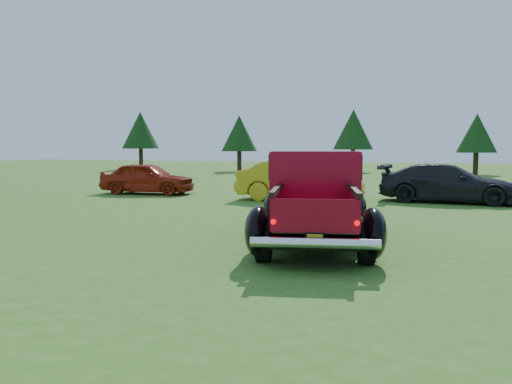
{
  "coord_description": "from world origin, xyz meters",
  "views": [
    {
      "loc": [
        2.96,
        -9.41,
        1.89
      ],
      "look_at": [
        -0.42,
        0.2,
        1.0
      ],
      "focal_mm": 35.0,
      "sensor_mm": 36.0,
      "label": 1
    }
  ],
  "objects_px": {
    "tree_mid_right": "(477,133)",
    "show_car_grey": "(447,183)",
    "tree_far_west": "(140,130)",
    "tree_mid_left": "(353,130)",
    "show_car_yellow": "(300,180)",
    "pickup_truck": "(315,199)",
    "tree_west": "(239,134)",
    "show_car_red": "(147,178)"
  },
  "relations": [
    {
      "from": "tree_mid_right",
      "to": "show_car_yellow",
      "type": "distance_m",
      "value": 23.23
    },
    {
      "from": "tree_far_west",
      "to": "tree_mid_right",
      "type": "xyz_separation_m",
      "value": [
        28.0,
        -0.0,
        -0.55
      ]
    },
    {
      "from": "show_car_yellow",
      "to": "show_car_grey",
      "type": "xyz_separation_m",
      "value": [
        5.02,
        1.13,
        -0.08
      ]
    },
    {
      "from": "tree_far_west",
      "to": "tree_mid_left",
      "type": "relative_size",
      "value": 1.04
    },
    {
      "from": "tree_west",
      "to": "pickup_truck",
      "type": "height_order",
      "value": "tree_west"
    },
    {
      "from": "tree_mid_right",
      "to": "pickup_truck",
      "type": "bearing_deg",
      "value": -100.09
    },
    {
      "from": "show_car_red",
      "to": "show_car_yellow",
      "type": "bearing_deg",
      "value": -99.18
    },
    {
      "from": "tree_far_west",
      "to": "show_car_grey",
      "type": "relative_size",
      "value": 1.12
    },
    {
      "from": "tree_far_west",
      "to": "show_car_red",
      "type": "relative_size",
      "value": 1.35
    },
    {
      "from": "show_car_red",
      "to": "show_car_grey",
      "type": "distance_m",
      "value": 11.69
    },
    {
      "from": "tree_mid_left",
      "to": "show_car_yellow",
      "type": "height_order",
      "value": "tree_mid_left"
    },
    {
      "from": "tree_mid_left",
      "to": "pickup_truck",
      "type": "relative_size",
      "value": 0.96
    },
    {
      "from": "show_car_yellow",
      "to": "show_car_grey",
      "type": "height_order",
      "value": "show_car_yellow"
    },
    {
      "from": "pickup_truck",
      "to": "tree_far_west",
      "type": "bearing_deg",
      "value": 114.83
    },
    {
      "from": "tree_mid_right",
      "to": "show_car_grey",
      "type": "height_order",
      "value": "tree_mid_right"
    },
    {
      "from": "tree_west",
      "to": "show_car_red",
      "type": "height_order",
      "value": "tree_west"
    },
    {
      "from": "tree_west",
      "to": "pickup_truck",
      "type": "bearing_deg",
      "value": -65.92
    },
    {
      "from": "tree_west",
      "to": "tree_mid_right",
      "type": "bearing_deg",
      "value": 3.18
    },
    {
      "from": "tree_mid_right",
      "to": "show_car_grey",
      "type": "relative_size",
      "value": 0.95
    },
    {
      "from": "tree_west",
      "to": "pickup_truck",
      "type": "distance_m",
      "value": 31.32
    },
    {
      "from": "show_car_yellow",
      "to": "show_car_grey",
      "type": "bearing_deg",
      "value": -81.38
    },
    {
      "from": "show_car_red",
      "to": "show_car_grey",
      "type": "height_order",
      "value": "show_car_grey"
    },
    {
      "from": "show_car_red",
      "to": "show_car_yellow",
      "type": "distance_m",
      "value": 6.67
    },
    {
      "from": "tree_west",
      "to": "show_car_grey",
      "type": "height_order",
      "value": "tree_west"
    },
    {
      "from": "show_car_grey",
      "to": "show_car_red",
      "type": "bearing_deg",
      "value": 97.41
    },
    {
      "from": "tree_mid_left",
      "to": "tree_mid_right",
      "type": "height_order",
      "value": "tree_mid_left"
    },
    {
      "from": "tree_mid_right",
      "to": "pickup_truck",
      "type": "relative_size",
      "value": 0.84
    },
    {
      "from": "show_car_grey",
      "to": "tree_mid_right",
      "type": "bearing_deg",
      "value": -2.71
    },
    {
      "from": "tree_far_west",
      "to": "tree_west",
      "type": "distance_m",
      "value": 10.06
    },
    {
      "from": "tree_west",
      "to": "show_car_grey",
      "type": "bearing_deg",
      "value": -51.84
    },
    {
      "from": "tree_far_west",
      "to": "show_car_grey",
      "type": "xyz_separation_m",
      "value": [
        25.52,
        -20.74,
        -2.84
      ]
    },
    {
      "from": "tree_mid_left",
      "to": "tree_mid_right",
      "type": "relative_size",
      "value": 1.14
    },
    {
      "from": "tree_far_west",
      "to": "show_car_red",
      "type": "bearing_deg",
      "value": -57.12
    },
    {
      "from": "tree_mid_right",
      "to": "show_car_grey",
      "type": "bearing_deg",
      "value": -96.83
    },
    {
      "from": "tree_west",
      "to": "show_car_yellow",
      "type": "bearing_deg",
      "value": -63.3
    },
    {
      "from": "show_car_yellow",
      "to": "show_car_grey",
      "type": "distance_m",
      "value": 5.14
    },
    {
      "from": "show_car_grey",
      "to": "tree_west",
      "type": "bearing_deg",
      "value": 42.28
    },
    {
      "from": "tree_mid_left",
      "to": "tree_mid_right",
      "type": "distance_m",
      "value": 9.06
    },
    {
      "from": "tree_west",
      "to": "show_car_yellow",
      "type": "relative_size",
      "value": 1.01
    },
    {
      "from": "tree_mid_right",
      "to": "show_car_red",
      "type": "distance_m",
      "value": 25.77
    },
    {
      "from": "pickup_truck",
      "to": "show_car_yellow",
      "type": "distance_m",
      "value": 7.97
    },
    {
      "from": "tree_west",
      "to": "show_car_yellow",
      "type": "xyz_separation_m",
      "value": [
        10.5,
        -20.88,
        -2.36
      ]
    }
  ]
}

